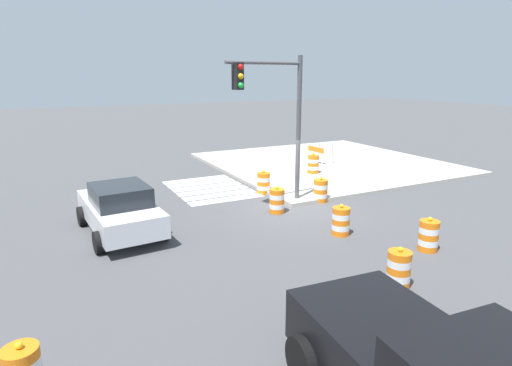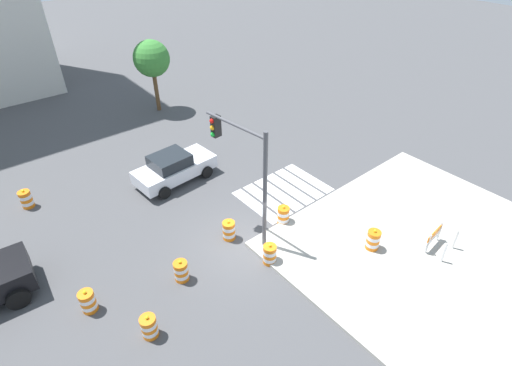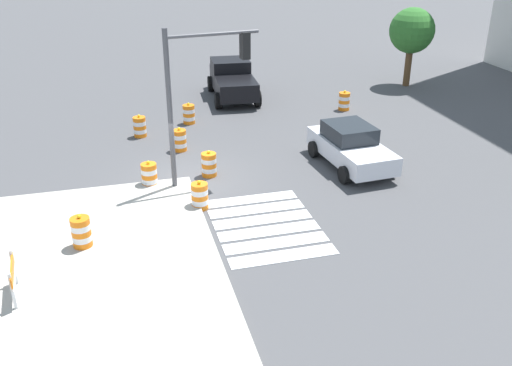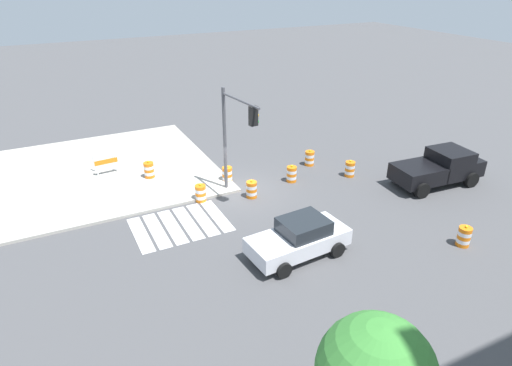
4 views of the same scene
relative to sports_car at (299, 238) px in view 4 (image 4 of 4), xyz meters
name	(u,v)px [view 4 (image 4 of 4)]	position (x,y,z in m)	size (l,w,h in m)	color
ground_plane	(241,192)	(-0.23, -6.30, -0.81)	(120.00, 120.00, 0.00)	#474749
sidewalk_corner	(107,170)	(5.77, -12.30, -0.74)	(12.00, 12.00, 0.15)	#ADA89E
crosswalk_stripes	(180,225)	(3.77, -4.50, -0.80)	(4.35, 3.20, 0.02)	silver
sports_car	(299,238)	(0.00, 0.00, 0.00)	(4.42, 2.37, 1.63)	silver
pickup_truck	(440,167)	(-10.56, -2.30, 0.16)	(5.29, 2.67, 1.92)	black
traffic_barrel_near_corner	(292,174)	(-3.33, -6.19, -0.36)	(0.56, 0.56, 1.02)	orange
traffic_barrel_crosswalk_end	(201,193)	(2.07, -6.29, -0.36)	(0.56, 0.56, 1.02)	orange
traffic_barrel_median_near	(464,236)	(-6.75, 2.65, -0.36)	(0.56, 0.56, 1.02)	orange
traffic_barrel_median_far	(252,189)	(-0.47, -5.49, -0.36)	(0.56, 0.56, 1.02)	orange
traffic_barrel_far_curb	(227,175)	(-0.05, -7.74, -0.36)	(0.56, 0.56, 1.02)	orange
traffic_barrel_lane_center	(310,158)	(-5.48, -7.66, -0.36)	(0.56, 0.56, 1.02)	orange
traffic_barrel_opposite_curb	(350,169)	(-6.70, -5.28, -0.36)	(0.56, 0.56, 1.02)	orange
traffic_barrel_on_sidewalk	(149,170)	(3.79, -10.03, -0.21)	(0.56, 0.56, 1.02)	orange
construction_barricade	(106,164)	(5.85, -11.77, -0.09)	(1.30, 0.88, 1.00)	silver
traffic_light_pole	(236,127)	(0.23, -5.77, 3.10)	(0.70, 3.27, 5.50)	#4C4C51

